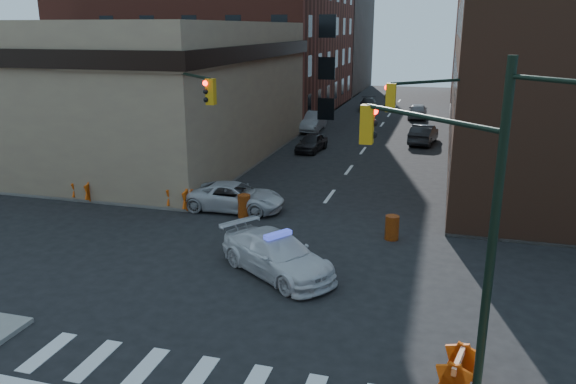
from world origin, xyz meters
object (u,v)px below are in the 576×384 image
Objects in this scene: parked_car_wfar at (312,121)px; barricade_nw_a at (181,198)px; pedestrian_a at (202,179)px; pedestrian_b at (81,179)px; barrel_road at (392,228)px; pickup at (235,197)px; parked_car_wnear at (312,142)px; parked_car_enear at (424,134)px; barricade_se_a at (458,373)px; barrel_bank at (244,206)px; police_car at (277,255)px.

parked_car_wfar is 3.78× the size of barricade_nw_a.
parked_car_wfar is 23.33m from barricade_nw_a.
pedestrian_a is 6.22m from pedestrian_b.
barrel_road is at bearing -70.64° from parked_car_wfar.
pickup is 2.56× the size of pedestrian_b.
parked_car_wnear is 2.86× the size of barricade_nw_a.
pedestrian_b is at bearing -108.03° from parked_car_wfar.
parked_car_wnear is 13.05m from pedestrian_a.
pedestrian_b is (-6.84, -23.01, 0.28)m from parked_car_wfar.
barricade_nw_a is at bearing -94.08° from parked_car_wfar.
pedestrian_a is at bearing -96.69° from parked_car_wnear.
parked_car_wfar is at bearing 102.40° from pedestrian_a.
pedestrian_b is (-5.84, -2.14, 0.13)m from pedestrian_a.
parked_car_enear is 3.49× the size of barricade_se_a.
pickup is 22.59m from parked_car_wfar.
pedestrian_b reaches higher than barrel_bank.
barrel_road is at bearing -19.46° from pedestrian_b.
pedestrian_a reaches higher than parked_car_wnear.
pedestrian_b is (-8.75, -14.85, 0.46)m from parked_car_wnear.
parked_car_wfar is at bearing 109.42° from parked_car_wnear.
barrel_road is at bearing 96.72° from parked_car_enear.
police_car is 21.25m from parked_car_wnear.
police_car is 29.62m from parked_car_wfar.
barrel_bank is at bearing 65.28° from police_car.
barrel_road is 0.80× the size of barricade_se_a.
pedestrian_a is 1.57× the size of barrel_road.
parked_car_wnear is at bearing 91.39° from barrel_bank.
pedestrian_b reaches higher than police_car.
barrel_bank is (2.28, -23.41, -0.28)m from parked_car_wfar.
barricade_nw_a is (-1.06, -23.31, -0.18)m from parked_car_wfar.
barrel_bank is (-7.31, -20.23, -0.21)m from parked_car_enear.
barricade_se_a is at bearing -72.56° from parked_car_wfar.
parked_car_wfar reaches higher than barricade_se_a.
barrel_road is (3.68, 4.63, -0.21)m from police_car.
parked_car_wfar is (-1.91, 8.16, 0.18)m from parked_car_wnear.
parked_car_enear is 21.28m from barrel_road.
parked_car_wfar is 2.62× the size of pedestrian_b.
parked_car_enear is at bearing -23.30° from pickup.
pedestrian_b is at bearing 177.49° from barrel_bank.
barrel_bank is at bearing -16.85° from pedestrian_b.
pedestrian_b is at bearing 174.87° from barrel_road.
pedestrian_a is at bearing 66.58° from parked_car_enear.
parked_car_wnear is 9.15m from parked_car_enear.
barricade_se_a is at bearing -46.32° from pedestrian_b.
parked_car_wnear reaches higher than barricade_se_a.
barricade_se_a is at bearing -63.17° from parked_car_wnear.
parked_car_enear is at bearing 16.24° from barricade_se_a.
parked_car_wnear reaches higher than barrel_bank.
pickup is at bearing 132.90° from barrel_bank.
pickup is at bearing -11.12° from pedestrian_b.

